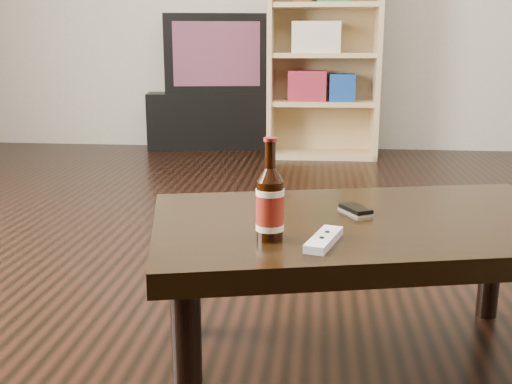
# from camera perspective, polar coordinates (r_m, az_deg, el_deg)

# --- Properties ---
(floor) EXTENTS (5.00, 6.00, 0.01)m
(floor) POSITION_cam_1_polar(r_m,az_deg,el_deg) (2.01, -0.65, -10.02)
(floor) COLOR black
(floor) RESTS_ON ground
(tv_stand) EXTENTS (1.19, 0.74, 0.44)m
(tv_stand) POSITION_cam_1_polar(r_m,az_deg,el_deg) (4.98, -3.70, 6.99)
(tv_stand) COLOR black
(tv_stand) RESTS_ON floor
(tv) EXTENTS (0.88, 0.64, 0.60)m
(tv) POSITION_cam_1_polar(r_m,az_deg,el_deg) (4.95, -3.80, 13.01)
(tv) COLOR black
(tv) RESTS_ON tv_stand
(bookshelf) EXTENTS (0.80, 0.37, 1.48)m
(bookshelf) POSITION_cam_1_polar(r_m,az_deg,el_deg) (4.48, 6.34, 13.21)
(bookshelf) COLOR tan
(bookshelf) RESTS_ON floor
(coffee_table) EXTENTS (1.17, 0.84, 0.40)m
(coffee_table) POSITION_cam_1_polar(r_m,az_deg,el_deg) (1.50, 10.88, -4.35)
(coffee_table) COLOR black
(coffee_table) RESTS_ON floor
(beer_bottle) EXTENTS (0.08, 0.08, 0.22)m
(beer_bottle) POSITION_cam_1_polar(r_m,az_deg,el_deg) (1.28, 1.34, -1.20)
(beer_bottle) COLOR black
(beer_bottle) RESTS_ON coffee_table
(phone) EXTENTS (0.09, 0.11, 0.02)m
(phone) POSITION_cam_1_polar(r_m,az_deg,el_deg) (1.52, 9.48, -1.70)
(phone) COLOR silver
(phone) RESTS_ON coffee_table
(remote) EXTENTS (0.09, 0.16, 0.02)m
(remote) POSITION_cam_1_polar(r_m,az_deg,el_deg) (1.28, 6.49, -4.52)
(remote) COLOR silver
(remote) RESTS_ON coffee_table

